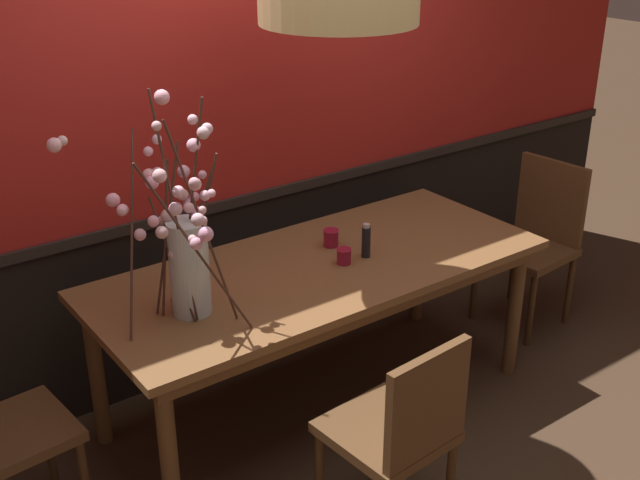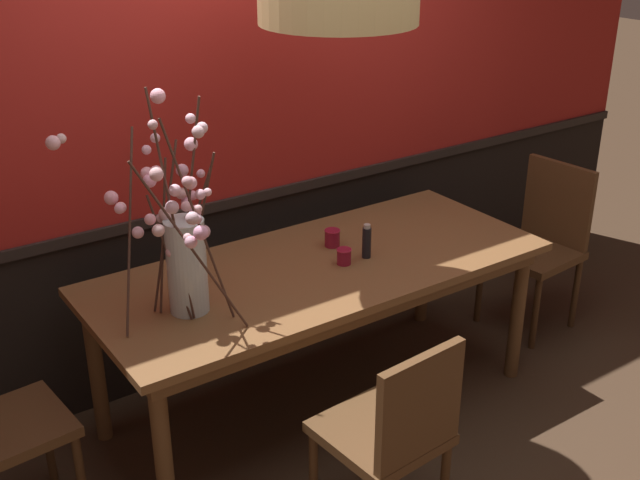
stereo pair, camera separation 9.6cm
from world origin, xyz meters
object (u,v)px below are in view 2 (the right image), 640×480
object	(u,v)px
chair_near_side_left	(394,431)
chair_head_east_end	(542,238)
chair_far_side_right	(286,232)
condiment_bottle	(367,242)
candle_holder_nearer_center	(332,238)
candle_holder_nearer_edge	(344,256)
vase_with_blossoms	(182,249)
dining_table	(320,280)

from	to	relation	value
chair_near_side_left	chair_head_east_end	xyz separation A→B (m)	(1.77, 0.84, 0.03)
chair_far_side_right	condiment_bottle	distance (m)	1.01
chair_near_side_left	candle_holder_nearer_center	distance (m)	1.13
candle_holder_nearer_edge	condiment_bottle	bearing A→B (deg)	-0.55
chair_near_side_left	vase_with_blossoms	world-z (taller)	vase_with_blossoms
dining_table	chair_head_east_end	world-z (taller)	chair_head_east_end
vase_with_blossoms	condiment_bottle	size ratio (longest dim) A/B	5.72
chair_far_side_right	vase_with_blossoms	xyz separation A→B (m)	(-1.06, -0.93, 0.52)
vase_with_blossoms	candle_holder_nearer_edge	bearing A→B (deg)	-0.75
chair_far_side_right	condiment_bottle	size ratio (longest dim) A/B	5.60
dining_table	candle_holder_nearer_center	world-z (taller)	candle_holder_nearer_center
chair_near_side_left	chair_far_side_right	bearing A→B (deg)	70.08
chair_head_east_end	candle_holder_nearer_edge	xyz separation A→B (m)	(-1.42, -0.04, 0.28)
chair_near_side_left	candle_holder_nearer_edge	world-z (taller)	chair_near_side_left
vase_with_blossoms	candle_holder_nearer_edge	size ratio (longest dim) A/B	12.60
dining_table	candle_holder_nearer_edge	size ratio (longest dim) A/B	28.34
chair_head_east_end	condiment_bottle	world-z (taller)	chair_head_east_end
dining_table	candle_holder_nearer_center	size ratio (longest dim) A/B	25.06
chair_far_side_right	candle_holder_nearer_edge	world-z (taller)	chair_far_side_right
chair_far_side_right	candle_holder_nearer_edge	bearing A→B (deg)	-106.36
chair_near_side_left	candle_holder_nearer_edge	distance (m)	0.93
candle_holder_nearer_edge	condiment_bottle	size ratio (longest dim) A/B	0.45
chair_near_side_left	vase_with_blossoms	distance (m)	1.07
chair_far_side_right	candle_holder_nearer_edge	xyz separation A→B (m)	(-0.28, -0.94, 0.28)
chair_far_side_right	candle_holder_nearer_center	xyz separation A→B (m)	(-0.21, -0.75, 0.29)
chair_far_side_right	vase_with_blossoms	world-z (taller)	vase_with_blossoms
chair_far_side_right	chair_near_side_left	size ratio (longest dim) A/B	1.04
chair_far_side_right	chair_near_side_left	bearing A→B (deg)	-109.92
dining_table	chair_far_side_right	distance (m)	0.97
chair_far_side_right	candle_holder_nearer_center	size ratio (longest dim) A/B	10.91
vase_with_blossoms	condiment_bottle	xyz separation A→B (m)	(0.91, -0.01, -0.20)
chair_near_side_left	chair_head_east_end	world-z (taller)	chair_head_east_end
candle_holder_nearer_center	dining_table	bearing A→B (deg)	-140.84
candle_holder_nearer_edge	chair_near_side_left	bearing A→B (deg)	-113.87
chair_head_east_end	vase_with_blossoms	xyz separation A→B (m)	(-2.20, -0.03, 0.52)
candle_holder_nearer_center	condiment_bottle	world-z (taller)	condiment_bottle
chair_head_east_end	chair_near_side_left	bearing A→B (deg)	-154.60
vase_with_blossoms	candle_holder_nearer_center	size ratio (longest dim) A/B	11.14
vase_with_blossoms	condiment_bottle	bearing A→B (deg)	-0.72
chair_head_east_end	dining_table	bearing A→B (deg)	179.16
dining_table	chair_head_east_end	size ratio (longest dim) A/B	2.24
vase_with_blossoms	chair_head_east_end	bearing A→B (deg)	0.67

